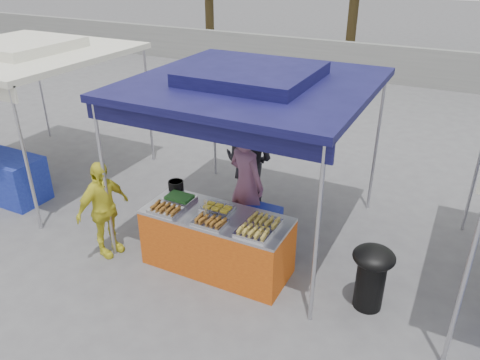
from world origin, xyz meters
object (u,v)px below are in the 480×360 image
at_px(helper_man, 249,161).
at_px(customer_person, 103,209).
at_px(wok_burner, 372,273).
at_px(vendor_table, 217,241).
at_px(vendor_woman, 246,184).
at_px(cooking_pot, 176,185).

bearing_deg(helper_man, customer_person, 59.49).
bearing_deg(wok_burner, customer_person, -172.88).
bearing_deg(customer_person, vendor_table, -63.70).
bearing_deg(customer_person, helper_man, -19.64).
bearing_deg(vendor_woman, wok_burner, 179.93).
height_order(wok_burner, customer_person, customer_person).
bearing_deg(helper_man, vendor_table, 101.95).
bearing_deg(vendor_table, vendor_woman, 90.62).
xyz_separation_m(wok_burner, vendor_woman, (-2.07, 0.77, 0.37)).
bearing_deg(cooking_pot, vendor_woman, 32.67).
xyz_separation_m(vendor_woman, helper_man, (-0.31, 0.74, 0.00)).
height_order(vendor_table, wok_burner, wok_burner).
distance_m(cooking_pot, vendor_woman, 1.03).
xyz_separation_m(cooking_pot, helper_man, (0.56, 1.30, -0.03)).
height_order(cooking_pot, helper_man, helper_man).
height_order(helper_man, customer_person, helper_man).
bearing_deg(vendor_table, customer_person, -165.62).
relative_size(wok_burner, vendor_woman, 0.49).
distance_m(vendor_table, vendor_woman, 1.03).
distance_m(vendor_woman, helper_man, 0.80).
height_order(vendor_table, customer_person, customer_person).
height_order(cooking_pot, wok_burner, cooking_pot).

